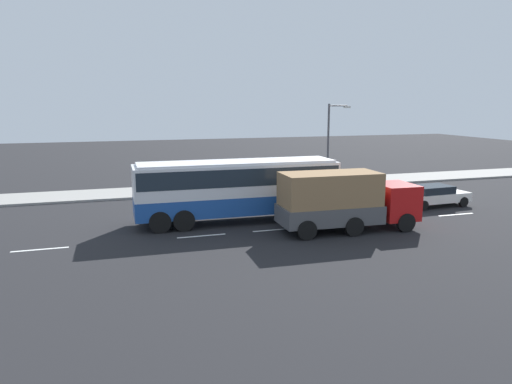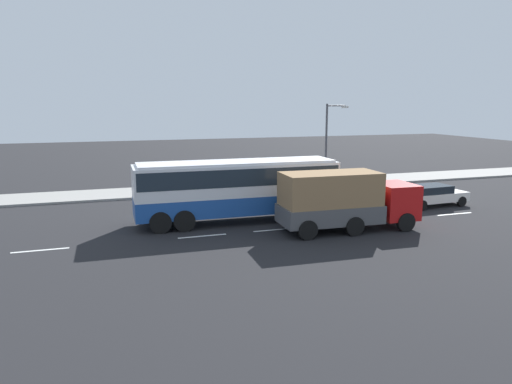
{
  "view_description": "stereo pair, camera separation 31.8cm",
  "coord_description": "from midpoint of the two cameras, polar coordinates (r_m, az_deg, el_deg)",
  "views": [
    {
      "loc": [
        -7.62,
        -25.2,
        6.42
      ],
      "look_at": [
        0.01,
        -0.99,
        1.65
      ],
      "focal_mm": 33.25,
      "sensor_mm": 36.0,
      "label": 1
    },
    {
      "loc": [
        -7.92,
        -25.1,
        6.42
      ],
      "look_at": [
        0.01,
        -0.99,
        1.65
      ],
      "focal_mm": 33.25,
      "sensor_mm": 36.0,
      "label": 2
    }
  ],
  "objects": [
    {
      "name": "sidewalk_curb",
      "position": [
        35.86,
        -5.4,
        0.41
      ],
      "size": [
        80.0,
        4.0,
        0.15
      ],
      "primitive_type": "cube",
      "color": "gray",
      "rests_on": "ground_plane"
    },
    {
      "name": "car_white_minivan",
      "position": [
        31.9,
        20.17,
        -0.3
      ],
      "size": [
        4.48,
        2.07,
        1.33
      ],
      "rotation": [
        0.0,
        0.0,
        0.06
      ],
      "color": "white",
      "rests_on": "ground_plane"
    },
    {
      "name": "pedestrian_near_curb",
      "position": [
        35.11,
        -3.81,
        1.87
      ],
      "size": [
        0.32,
        0.32,
        1.61
      ],
      "rotation": [
        0.0,
        0.0,
        3.15
      ],
      "color": "black",
      "rests_on": "sidewalk_curb"
    },
    {
      "name": "lane_centreline",
      "position": [
        24.9,
        4.56,
        -4.31
      ],
      "size": [
        39.97,
        0.16,
        0.01
      ],
      "color": "white",
      "rests_on": "ground_plane"
    },
    {
      "name": "street_lamp",
      "position": [
        36.96,
        8.5,
        6.43
      ],
      "size": [
        1.85,
        0.24,
        6.22
      ],
      "color": "#47474C",
      "rests_on": "sidewalk_curb"
    },
    {
      "name": "cargo_truck",
      "position": [
        24.42,
        10.23,
        -0.89
      ],
      "size": [
        7.23,
        2.68,
        3.02
      ],
      "rotation": [
        0.0,
        0.0,
        -0.03
      ],
      "color": "red",
      "rests_on": "ground_plane"
    },
    {
      "name": "ground_plane",
      "position": [
        27.09,
        -1.01,
        -3.06
      ],
      "size": [
        120.0,
        120.0,
        0.0
      ],
      "primitive_type": "plane",
      "color": "black"
    },
    {
      "name": "coach_bus",
      "position": [
        25.78,
        -2.62,
        0.93
      ],
      "size": [
        11.09,
        2.85,
        3.34
      ],
      "rotation": [
        0.0,
        0.0,
        -0.01
      ],
      "color": "#1E4C9E",
      "rests_on": "ground_plane"
    }
  ]
}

